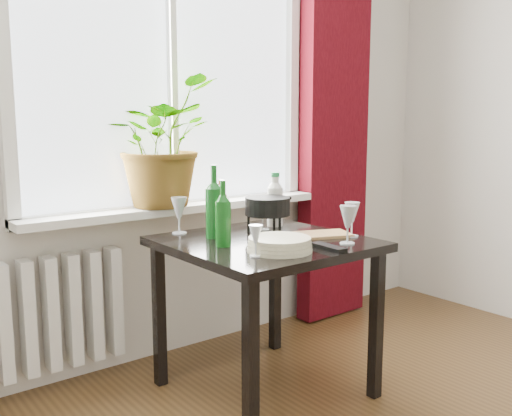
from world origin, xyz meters
TOP-DOWN VIEW (x-y plane):
  - window at (0.00, 2.22)m, footprint 1.72×0.08m
  - windowsill at (0.00, 2.15)m, footprint 1.72×0.20m
  - curtain at (1.12, 2.12)m, footprint 0.50×0.12m
  - radiator at (-0.75, 2.18)m, footprint 0.80×0.10m
  - table at (0.10, 1.55)m, footprint 0.85×0.85m
  - potted_plant at (-0.11, 2.16)m, footprint 0.79×0.77m
  - wine_bottle_left at (-0.13, 1.56)m, footprint 0.09×0.09m
  - wine_bottle_right at (-0.06, 1.73)m, footprint 0.09×0.09m
  - bottle_amber at (0.04, 1.82)m, footprint 0.08×0.08m
  - cleaning_bottle at (0.35, 1.79)m, footprint 0.10×0.10m
  - wineglass_front_right at (0.33, 1.25)m, footprint 0.08×0.08m
  - wineglass_far_right at (0.46, 1.35)m, footprint 0.08×0.08m
  - wineglass_back_center at (0.23, 1.73)m, footprint 0.09×0.09m
  - wineglass_back_left at (-0.14, 1.92)m, footprint 0.08×0.08m
  - wineglass_front_left at (-0.14, 1.32)m, footprint 0.07×0.07m
  - plate_stack at (-0.00, 1.33)m, footprint 0.29×0.29m
  - fondue_pot at (0.23, 1.69)m, footprint 0.26×0.23m
  - tv_remote at (0.18, 1.23)m, footprint 0.06×0.18m
  - cutting_board at (0.37, 1.45)m, footprint 0.30×0.25m

SIDE VIEW (x-z plane):
  - radiator at x=-0.75m, z-range 0.10..0.66m
  - table at x=0.10m, z-range 0.28..1.02m
  - cutting_board at x=0.37m, z-range 0.74..0.75m
  - tv_remote at x=0.18m, z-range 0.74..0.76m
  - plate_stack at x=0.00m, z-range 0.74..0.80m
  - wineglass_front_left at x=-0.14m, z-range 0.74..0.87m
  - wineglass_back_center at x=0.23m, z-range 0.74..0.91m
  - windowsill at x=0.00m, z-range 0.80..0.84m
  - wineglass_far_right at x=0.46m, z-range 0.74..0.91m
  - fondue_pot at x=0.23m, z-range 0.74..0.91m
  - wineglass_front_right at x=0.33m, z-range 0.74..0.92m
  - wineglass_back_left at x=-0.14m, z-range 0.74..0.92m
  - bottle_amber at x=0.04m, z-range 0.74..1.01m
  - cleaning_bottle at x=0.35m, z-range 0.74..1.02m
  - wine_bottle_left at x=-0.13m, z-range 0.74..1.03m
  - wine_bottle_right at x=-0.06m, z-range 0.74..1.09m
  - potted_plant at x=-0.11m, z-range 0.84..1.51m
  - curtain at x=1.12m, z-range 0.01..2.58m
  - window at x=0.00m, z-range 0.79..2.41m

